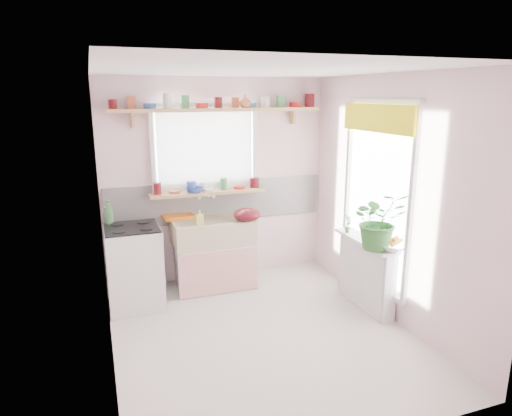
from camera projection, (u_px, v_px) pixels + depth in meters
name	position (u px, v px, depth m)	size (l,w,h in m)	color
room	(290.00, 178.00, 5.17)	(3.20, 3.20, 3.20)	silver
sink_unit	(213.00, 252.00, 5.53)	(0.95, 0.65, 1.11)	white
cooker	(134.00, 267.00, 4.99)	(0.58, 0.58, 0.93)	white
radiator_ledge	(366.00, 272.00, 5.01)	(0.22, 0.95, 0.78)	white
windowsill	(208.00, 192.00, 5.53)	(1.40, 0.22, 0.04)	tan
pine_shelf	(218.00, 110.00, 5.33)	(2.52, 0.24, 0.04)	tan
shelf_crockery	(217.00, 103.00, 5.30)	(2.47, 0.11, 0.12)	#590F14
sill_crockery	(206.00, 186.00, 5.50)	(1.35, 0.11, 0.12)	#590F14
dish_tray	(178.00, 216.00, 5.49)	(0.36, 0.27, 0.04)	orange
colander	(247.00, 214.00, 5.36)	(0.33, 0.33, 0.15)	#570E18
jade_plant	(379.00, 220.00, 4.54)	(0.54, 0.47, 0.60)	#2C692A
fruit_bowl	(393.00, 247.00, 4.55)	(0.31, 0.31, 0.08)	white
herb_pot	(347.00, 224.00, 5.13)	(0.11, 0.08, 0.21)	#3E712D
soap_bottle_sink	(200.00, 218.00, 5.17)	(0.08, 0.08, 0.17)	#F2F56C
sill_cup	(204.00, 186.00, 5.55)	(0.12, 0.12, 0.10)	silver
sill_bowl	(194.00, 190.00, 5.40)	(0.20, 0.20, 0.06)	#2F429B
shelf_vase	(245.00, 101.00, 5.35)	(0.14, 0.14, 0.15)	#B66138
cooker_bottle	(108.00, 212.00, 4.97)	(0.10, 0.10, 0.26)	#3E7C42
fruit	(394.00, 241.00, 4.55)	(0.20, 0.14, 0.10)	orange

